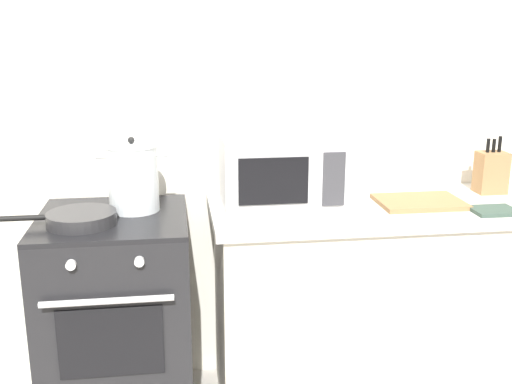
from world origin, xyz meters
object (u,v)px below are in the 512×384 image
knife_block (491,172)px  cutting_board (419,202)px  frying_pan (80,218)px  oven_mitt (494,211)px  stock_pot (133,177)px  stove (119,320)px  microwave (280,170)px

knife_block → cutting_board: bearing=-160.5°
frying_pan → cutting_board: (1.41, 0.09, -0.02)m
frying_pan → oven_mitt: (1.67, -0.07, -0.02)m
frying_pan → stock_pot: bearing=40.2°
frying_pan → stove: bearing=39.9°
microwave → oven_mitt: size_ratio=2.78×
knife_block → frying_pan: bearing=-172.6°
knife_block → microwave: bearing=-176.4°
stock_pot → cutting_board: 1.22m
stock_pot → oven_mitt: size_ratio=1.72×
oven_mitt → microwave: bearing=164.4°
microwave → cutting_board: size_ratio=1.39×
cutting_board → microwave: bearing=172.6°
frying_pan → knife_block: bearing=7.4°
frying_pan → cutting_board: frying_pan is taller
cutting_board → knife_block: bearing=19.5°
frying_pan → microwave: microwave is taller
cutting_board → knife_block: knife_block is taller
stove → oven_mitt: oven_mitt is taller
stove → microwave: 0.93m
knife_block → oven_mitt: knife_block is taller
cutting_board → oven_mitt: bearing=-32.0°
frying_pan → oven_mitt: frying_pan is taller
stove → stock_pot: size_ratio=2.97×
oven_mitt → frying_pan: bearing=177.7°
stock_pot → oven_mitt: bearing=-9.1°
frying_pan → microwave: (0.81, 0.17, 0.12)m
frying_pan → oven_mitt: bearing=-2.3°
microwave → oven_mitt: microwave is taller
stove → knife_block: 1.79m
oven_mitt → stock_pot: bearing=170.9°
cutting_board → frying_pan: bearing=-176.2°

